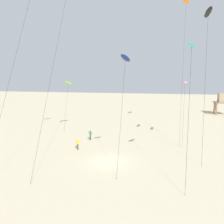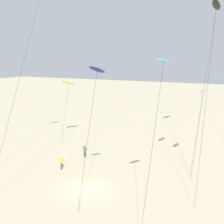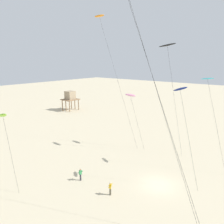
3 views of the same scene
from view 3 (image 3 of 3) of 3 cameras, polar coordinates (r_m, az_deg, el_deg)
The scene contains 11 objects.
ground_plane at distance 31.00m, azimuth 11.70°, elevation -17.75°, with size 260.00×260.00×0.00m, color beige.
kite_orange at distance 45.58m, azimuth -3.22°, elevation 23.07°, with size 1.69×11.15×24.13m.
kite_red at distance 23.34m, azimuth 4.56°, elevation 26.54°, with size 1.13×10.06×22.56m.
kite_cyan at distance 34.15m, azimuth 23.26°, elevation 7.27°, with size 1.07×4.83×13.49m.
kite_pink at distance 40.75m, azimuth 4.72°, elevation 4.25°, with size 0.90×4.58×9.85m.
kite_navy at distance 28.42m, azimuth 17.04°, elevation 5.36°, with size 1.14×4.26×12.83m.
kite_lime at distance 29.65m, azimuth -26.05°, elevation -0.83°, with size 1.55×3.60×9.92m.
kite_black at distance 39.00m, azimuth 13.96°, elevation 15.96°, with size 0.79×5.37×18.51m.
kite_flyer_nearest at distance 31.27m, azimuth -8.04°, elevation -15.43°, with size 0.61×0.59×1.67m.
kite_flyer_middle at distance 28.11m, azimuth -0.44°, elevation -18.83°, with size 0.71×0.70×1.67m.
stilt_house at distance 72.37m, azimuth -10.62°, elevation 3.86°, with size 4.71×4.28×6.14m.
Camera 3 is at (-24.04, -11.57, 15.79)m, focal length 35.88 mm.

